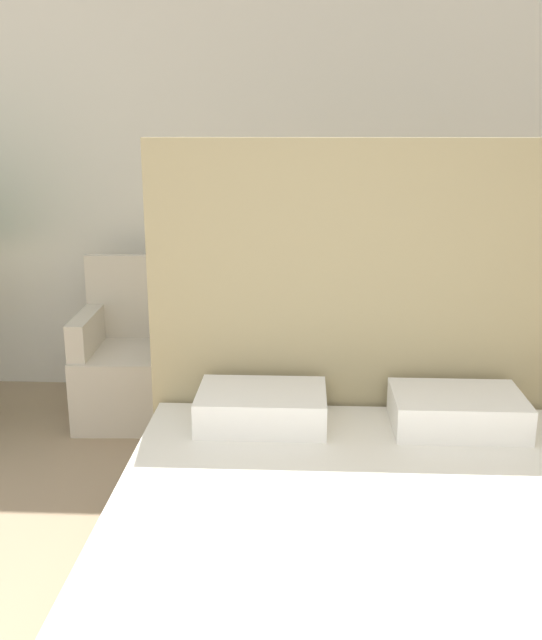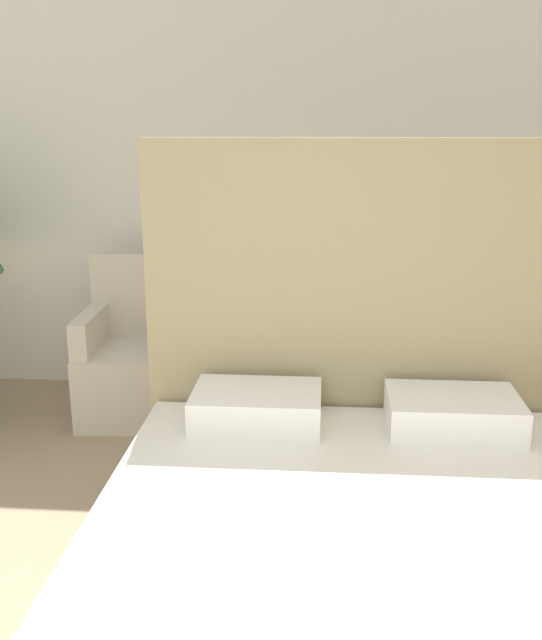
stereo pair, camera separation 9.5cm
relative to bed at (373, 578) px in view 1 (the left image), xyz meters
The scene contains 4 objects.
wall_back 2.77m from the bed, 102.30° to the left, with size 10.00×0.06×2.90m.
bed is the anchor object (origin of this frame).
armchair_near_window_left 2.25m from the bed, 122.28° to the left, with size 0.61×0.60×0.91m.
armchair_near_window_right 1.93m from the bed, 100.14° to the left, with size 0.63×0.61×0.91m.
Camera 1 is at (0.31, -0.60, 1.65)m, focal length 40.00 mm.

